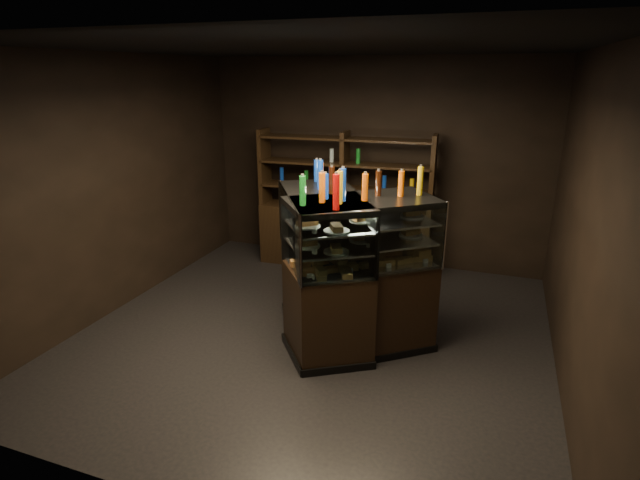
% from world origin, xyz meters
% --- Properties ---
extents(ground, '(5.00, 5.00, 0.00)m').
position_xyz_m(ground, '(0.00, 0.00, 0.00)').
color(ground, black).
rests_on(ground, ground).
extents(room_shell, '(5.02, 5.02, 3.01)m').
position_xyz_m(room_shell, '(0.00, 0.00, 1.94)').
color(room_shell, black).
rests_on(room_shell, ground).
extents(display_case, '(1.94, 1.66, 1.63)m').
position_xyz_m(display_case, '(0.33, -0.06, 0.54)').
color(display_case, black).
rests_on(display_case, ground).
extents(food_display, '(1.45, 1.24, 0.49)m').
position_xyz_m(food_display, '(0.33, -0.07, 1.19)').
color(food_display, '#B47740').
rests_on(food_display, display_case).
extents(bottles_top, '(1.27, 1.10, 0.30)m').
position_xyz_m(bottles_top, '(0.33, -0.06, 1.76)').
color(bottles_top, '#D8590A').
rests_on(bottles_top, display_case).
extents(potted_conifer, '(0.41, 0.41, 0.89)m').
position_xyz_m(potted_conifer, '(0.62, 0.45, 0.51)').
color(potted_conifer, black).
rests_on(potted_conifer, ground).
extents(back_shelving, '(2.53, 0.55, 2.00)m').
position_xyz_m(back_shelving, '(-0.30, 2.05, 0.60)').
color(back_shelving, black).
rests_on(back_shelving, ground).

